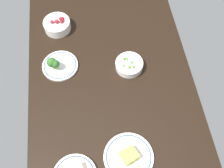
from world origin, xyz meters
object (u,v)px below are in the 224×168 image
(plate_cheese, at_px, (129,157))
(plate_broccoli, at_px, (58,65))
(bowl_peas, at_px, (129,65))
(bowl_berries, at_px, (57,25))

(plate_cheese, xyz_separation_m, plate_broccoli, (-0.51, -0.28, 0.01))
(bowl_peas, bearing_deg, plate_broccoli, -97.60)
(bowl_peas, height_order, bowl_berries, bowl_berries)
(bowl_berries, bearing_deg, bowl_peas, 48.89)
(plate_cheese, xyz_separation_m, bowl_berries, (-0.77, -0.28, 0.02))
(plate_cheese, distance_m, plate_broccoli, 0.58)
(plate_cheese, relative_size, plate_broccoli, 1.18)
(bowl_peas, relative_size, plate_cheese, 0.65)
(plate_cheese, relative_size, bowl_berries, 1.47)
(bowl_peas, distance_m, bowl_berries, 0.47)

